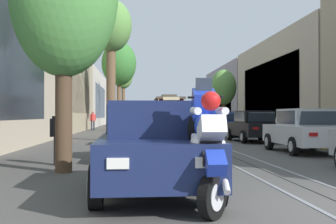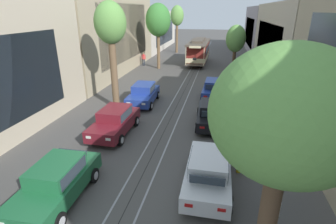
{
  "view_description": "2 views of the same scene",
  "coord_description": "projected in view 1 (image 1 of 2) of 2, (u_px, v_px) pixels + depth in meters",
  "views": [
    {
      "loc": [
        -3.13,
        -6.16,
        1.35
      ],
      "look_at": [
        -0.76,
        26.39,
        1.59
      ],
      "focal_mm": 46.92,
      "sensor_mm": 36.0,
      "label": 1
    },
    {
      "loc": [
        3.11,
        0.07,
        7.01
      ],
      "look_at": [
        0.0,
        15.37,
        0.84
      ],
      "focal_mm": 27.7,
      "sensor_mm": 36.0,
      "label": 2
    }
  ],
  "objects": [
    {
      "name": "building_facade_right",
      "position": [
        313.0,
        79.0,
        33.72
      ],
      "size": [
        5.97,
        62.48,
        9.19
      ],
      "color": "tan",
      "rests_on": "ground"
    },
    {
      "name": "street_tree_kerb_right_second",
      "position": [
        224.0,
        88.0,
        39.09
      ],
      "size": [
        2.29,
        2.23,
        5.43
      ],
      "color": "#4C3826",
      "rests_on": "ground"
    },
    {
      "name": "parked_car_blue_fourth_left",
      "position": [
        143.0,
        125.0,
        25.06
      ],
      "size": [
        2.12,
        4.41,
        1.58
      ],
      "color": "#233D93",
      "rests_on": "ground"
    },
    {
      "name": "trolley_track_rails",
      "position": [
        175.0,
        132.0,
        35.68
      ],
      "size": [
        1.14,
        70.78,
        0.01
      ],
      "color": "gray",
      "rests_on": "ground"
    },
    {
      "name": "parked_car_navy_near_left",
      "position": [
        152.0,
        147.0,
        7.72
      ],
      "size": [
        2.08,
        4.39,
        1.58
      ],
      "color": "#19234C",
      "rests_on": "ground"
    },
    {
      "name": "pedestrian_on_left_pavement",
      "position": [
        60.0,
        133.0,
        11.84
      ],
      "size": [
        0.55,
        0.39,
        1.56
      ],
      "color": "black",
      "rests_on": "ground"
    },
    {
      "name": "parked_car_blue_fourth_right",
      "position": [
        228.0,
        124.0,
        28.02
      ],
      "size": [
        2.07,
        4.39,
        1.58
      ],
      "color": "#233D93",
      "rests_on": "ground"
    },
    {
      "name": "parked_car_maroon_mid_left",
      "position": [
        142.0,
        128.0,
        19.51
      ],
      "size": [
        2.04,
        4.38,
        1.58
      ],
      "color": "maroon",
      "rests_on": "ground"
    },
    {
      "name": "parked_car_white_second_right",
      "position": [
        304.0,
        130.0,
        15.84
      ],
      "size": [
        2.01,
        4.37,
        1.58
      ],
      "color": "silver",
      "rests_on": "ground"
    },
    {
      "name": "motorcycle_with_rider",
      "position": [
        208.0,
        141.0,
        6.02
      ],
      "size": [
        0.47,
        1.81,
        1.9
      ],
      "color": "black",
      "rests_on": "ground"
    },
    {
      "name": "pedestrian_on_right_pavement",
      "position": [
        93.0,
        119.0,
        39.26
      ],
      "size": [
        0.55,
        0.42,
        1.73
      ],
      "color": "#282D38",
      "rests_on": "ground"
    },
    {
      "name": "cable_car_trolley",
      "position": [
        168.0,
        112.0,
        43.09
      ],
      "size": [
        2.67,
        9.15,
        3.28
      ],
      "color": "maroon",
      "rests_on": "ground"
    },
    {
      "name": "street_tree_kerb_left_second",
      "position": [
        111.0,
        31.0,
        23.62
      ],
      "size": [
        2.23,
        2.09,
        7.62
      ],
      "color": "brown",
      "rests_on": "ground"
    },
    {
      "name": "street_tree_kerb_left_mid",
      "position": [
        119.0,
        64.0,
        38.15
      ],
      "size": [
        3.02,
        3.16,
        7.79
      ],
      "color": "brown",
      "rests_on": "ground"
    },
    {
      "name": "parked_car_black_mid_right",
      "position": [
        253.0,
        126.0,
        22.28
      ],
      "size": [
        2.14,
        4.42,
        1.58
      ],
      "color": "black",
      "rests_on": "ground"
    },
    {
      "name": "ground_plane",
      "position": [
        180.0,
        134.0,
        31.41
      ],
      "size": [
        160.0,
        160.0,
        0.0
      ],
      "primitive_type": "plane",
      "color": "#4C4947"
    },
    {
      "name": "parked_car_green_second_left",
      "position": [
        148.0,
        133.0,
        13.51
      ],
      "size": [
        2.06,
        4.39,
        1.58
      ],
      "color": "#1E6038",
      "rests_on": "ground"
    },
    {
      "name": "fire_hydrant",
      "position": [
        324.0,
        139.0,
        17.33
      ],
      "size": [
        0.4,
        0.22,
        0.84
      ],
      "color": "gold",
      "rests_on": "ground"
    },
    {
      "name": "building_facade_left",
      "position": [
        41.0,
        76.0,
        32.63
      ],
      "size": [
        5.74,
        62.48,
        10.22
      ],
      "color": "#BCAD93",
      "rests_on": "ground"
    },
    {
      "name": "street_tree_kerb_left_fourth",
      "position": [
        123.0,
        77.0,
        51.78
      ],
      "size": [
        2.23,
        1.87,
        7.75
      ],
      "color": "brown",
      "rests_on": "ground"
    }
  ]
}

